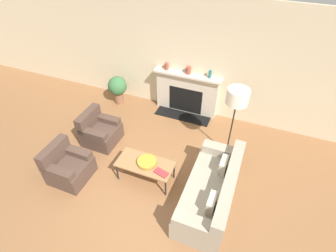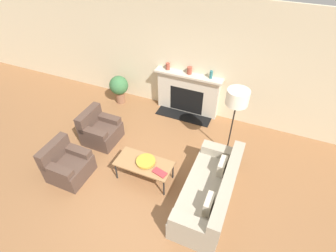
{
  "view_description": "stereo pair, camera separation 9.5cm",
  "coord_description": "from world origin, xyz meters",
  "px_view_note": "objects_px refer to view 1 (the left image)",
  "views": [
    {
      "loc": [
        1.59,
        -2.6,
        4.25
      ],
      "look_at": [
        -0.07,
        1.56,
        0.45
      ],
      "focal_mm": 28.0,
      "sensor_mm": 36.0,
      "label": 1
    },
    {
      "loc": [
        1.68,
        -2.56,
        4.25
      ],
      "look_at": [
        -0.07,
        1.56,
        0.45
      ],
      "focal_mm": 28.0,
      "sensor_mm": 36.0,
      "label": 2
    }
  ],
  "objects_px": {
    "armchair_far": "(99,131)",
    "bowl": "(147,162)",
    "couch": "(212,191)",
    "mantel_vase_center_left": "(188,70)",
    "mantel_vase_center_right": "(210,74)",
    "book": "(161,173)",
    "coffee_table": "(145,165)",
    "fireplace": "(187,94)",
    "mantel_vase_left": "(167,66)",
    "potted_plant": "(118,87)",
    "floor_lamp": "(237,100)",
    "armchair_near": "(68,166)"
  },
  "relations": [
    {
      "from": "floor_lamp",
      "to": "mantel_vase_center_left",
      "type": "height_order",
      "value": "floor_lamp"
    },
    {
      "from": "couch",
      "to": "floor_lamp",
      "type": "xyz_separation_m",
      "value": [
        0.01,
        1.38,
        1.1
      ]
    },
    {
      "from": "bowl",
      "to": "book",
      "type": "height_order",
      "value": "bowl"
    },
    {
      "from": "bowl",
      "to": "potted_plant",
      "type": "relative_size",
      "value": 0.48
    },
    {
      "from": "armchair_far",
      "to": "mantel_vase_center_right",
      "type": "height_order",
      "value": "mantel_vase_center_right"
    },
    {
      "from": "mantel_vase_center_left",
      "to": "potted_plant",
      "type": "relative_size",
      "value": 0.23
    },
    {
      "from": "fireplace",
      "to": "mantel_vase_center_right",
      "type": "bearing_deg",
      "value": 1.54
    },
    {
      "from": "fireplace",
      "to": "bowl",
      "type": "relative_size",
      "value": 4.56
    },
    {
      "from": "armchair_far",
      "to": "mantel_vase_center_left",
      "type": "xyz_separation_m",
      "value": [
        1.48,
        1.86,
        0.91
      ]
    },
    {
      "from": "coffee_table",
      "to": "book",
      "type": "relative_size",
      "value": 3.78
    },
    {
      "from": "floor_lamp",
      "to": "book",
      "type": "bearing_deg",
      "value": -124.2
    },
    {
      "from": "couch",
      "to": "mantel_vase_center_left",
      "type": "distance_m",
      "value": 3.0
    },
    {
      "from": "book",
      "to": "mantel_vase_left",
      "type": "distance_m",
      "value": 2.85
    },
    {
      "from": "coffee_table",
      "to": "bowl",
      "type": "xyz_separation_m",
      "value": [
        0.03,
        0.03,
        0.07
      ]
    },
    {
      "from": "mantel_vase_left",
      "to": "potted_plant",
      "type": "bearing_deg",
      "value": -165.28
    },
    {
      "from": "coffee_table",
      "to": "floor_lamp",
      "type": "distance_m",
      "value": 2.15
    },
    {
      "from": "book",
      "to": "mantel_vase_center_left",
      "type": "bearing_deg",
      "value": 112.03
    },
    {
      "from": "floor_lamp",
      "to": "potted_plant",
      "type": "xyz_separation_m",
      "value": [
        -3.2,
        0.81,
        -0.93
      ]
    },
    {
      "from": "armchair_near",
      "to": "armchair_far",
      "type": "bearing_deg",
      "value": 0.0
    },
    {
      "from": "mantel_vase_left",
      "to": "mantel_vase_center_left",
      "type": "relative_size",
      "value": 0.95
    },
    {
      "from": "armchair_near",
      "to": "bowl",
      "type": "distance_m",
      "value": 1.6
    },
    {
      "from": "bowl",
      "to": "floor_lamp",
      "type": "height_order",
      "value": "floor_lamp"
    },
    {
      "from": "mantel_vase_left",
      "to": "bowl",
      "type": "bearing_deg",
      "value": -76.63
    },
    {
      "from": "armchair_far",
      "to": "bowl",
      "type": "xyz_separation_m",
      "value": [
        1.49,
        -0.59,
        0.2
      ]
    },
    {
      "from": "fireplace",
      "to": "couch",
      "type": "height_order",
      "value": "fireplace"
    },
    {
      "from": "potted_plant",
      "to": "mantel_vase_center_left",
      "type": "bearing_deg",
      "value": 10.34
    },
    {
      "from": "mantel_vase_center_right",
      "to": "armchair_near",
      "type": "bearing_deg",
      "value": -123.79
    },
    {
      "from": "book",
      "to": "mantel_vase_left",
      "type": "height_order",
      "value": "mantel_vase_left"
    },
    {
      "from": "mantel_vase_left",
      "to": "potted_plant",
      "type": "distance_m",
      "value": 1.51
    },
    {
      "from": "bowl",
      "to": "coffee_table",
      "type": "bearing_deg",
      "value": -139.36
    },
    {
      "from": "book",
      "to": "potted_plant",
      "type": "bearing_deg",
      "value": 148.66
    },
    {
      "from": "couch",
      "to": "mantel_vase_left",
      "type": "xyz_separation_m",
      "value": [
        -1.9,
        2.53,
        0.88
      ]
    },
    {
      "from": "book",
      "to": "bowl",
      "type": "bearing_deg",
      "value": 173.7
    },
    {
      "from": "bowl",
      "to": "potted_plant",
      "type": "height_order",
      "value": "potted_plant"
    },
    {
      "from": "coffee_table",
      "to": "mantel_vase_left",
      "type": "relative_size",
      "value": 6.54
    },
    {
      "from": "fireplace",
      "to": "armchair_far",
      "type": "bearing_deg",
      "value": -128.42
    },
    {
      "from": "couch",
      "to": "potted_plant",
      "type": "relative_size",
      "value": 2.43
    },
    {
      "from": "bowl",
      "to": "fireplace",
      "type": "bearing_deg",
      "value": 90.61
    },
    {
      "from": "floor_lamp",
      "to": "potted_plant",
      "type": "bearing_deg",
      "value": 165.75
    },
    {
      "from": "armchair_near",
      "to": "armchair_far",
      "type": "height_order",
      "value": "same"
    },
    {
      "from": "mantel_vase_center_right",
      "to": "couch",
      "type": "bearing_deg",
      "value": -72.41
    },
    {
      "from": "floor_lamp",
      "to": "mantel_vase_center_right",
      "type": "relative_size",
      "value": 8.71
    },
    {
      "from": "bowl",
      "to": "mantel_vase_center_right",
      "type": "relative_size",
      "value": 1.99
    },
    {
      "from": "fireplace",
      "to": "book",
      "type": "xyz_separation_m",
      "value": [
        0.38,
        -2.57,
        -0.08
      ]
    },
    {
      "from": "fireplace",
      "to": "couch",
      "type": "bearing_deg",
      "value": -61.86
    },
    {
      "from": "couch",
      "to": "bowl",
      "type": "distance_m",
      "value": 1.33
    },
    {
      "from": "mantel_vase_center_right",
      "to": "floor_lamp",
      "type": "bearing_deg",
      "value": -54.91
    },
    {
      "from": "armchair_far",
      "to": "mantel_vase_left",
      "type": "xyz_separation_m",
      "value": [
        0.91,
        1.86,
        0.91
      ]
    },
    {
      "from": "floor_lamp",
      "to": "fireplace",
      "type": "bearing_deg",
      "value": 139.94
    },
    {
      "from": "couch",
      "to": "potted_plant",
      "type": "height_order",
      "value": "couch"
    }
  ]
}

